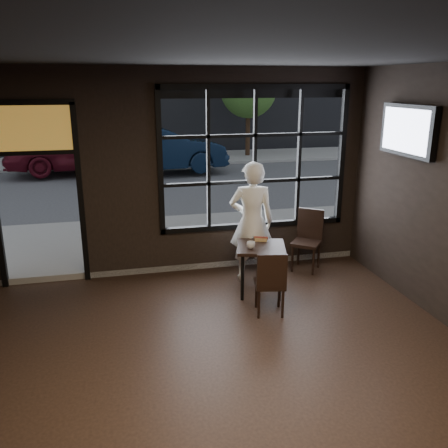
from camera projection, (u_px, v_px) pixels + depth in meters
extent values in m
cube|color=black|center=(235.00, 408.00, 4.51)|extent=(6.00, 7.00, 0.02)
cube|color=black|center=(238.00, 49.00, 3.59)|extent=(6.00, 7.00, 0.02)
cube|color=black|center=(255.00, 159.00, 7.52)|extent=(3.06, 0.12, 2.28)
cube|color=orange|center=(30.00, 128.00, 6.65)|extent=(1.20, 0.06, 0.70)
cube|color=#545456|center=(131.00, 137.00, 26.91)|extent=(60.00, 41.00, 0.04)
cube|color=black|center=(261.00, 269.00, 6.86)|extent=(0.83, 0.83, 0.73)
cube|color=black|center=(270.00, 282.00, 6.24)|extent=(0.45, 0.45, 0.89)
cube|color=black|center=(306.00, 241.00, 7.68)|extent=(0.60, 0.60, 0.99)
imported|color=white|center=(252.00, 222.00, 7.20)|extent=(0.75, 0.56, 1.86)
imported|color=silver|center=(251.00, 245.00, 6.64)|extent=(0.15, 0.15, 0.10)
cube|color=black|center=(408.00, 130.00, 6.41)|extent=(0.13, 1.18, 0.69)
imported|color=black|center=(155.00, 149.00, 15.47)|extent=(4.75, 2.13, 1.51)
imported|color=#570F1B|center=(81.00, 147.00, 15.67)|extent=(4.95, 2.39, 1.63)
cylinder|color=#332114|center=(80.00, 135.00, 17.85)|extent=(0.19, 0.19, 2.07)
sphere|color=#43722B|center=(76.00, 89.00, 17.37)|extent=(2.26, 2.26, 2.26)
cylinder|color=#332114|center=(248.00, 132.00, 19.11)|extent=(0.19, 0.19, 2.04)
sphere|color=#2C6A29|center=(248.00, 90.00, 18.63)|extent=(2.22, 2.22, 2.22)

